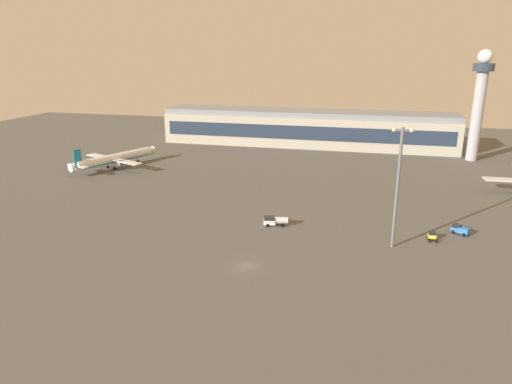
# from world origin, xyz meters

# --- Properties ---
(ground_plane) EXTENTS (416.00, 416.00, 0.00)m
(ground_plane) POSITION_xyz_m (0.00, 0.00, 0.00)
(ground_plane) COLOR #56544F
(terminal_building) EXTENTS (135.57, 22.40, 16.40)m
(terminal_building) POSITION_xyz_m (-6.94, 132.50, 8.09)
(terminal_building) COLOR #B2AD99
(terminal_building) RESTS_ON ground
(control_tower) EXTENTS (8.00, 8.00, 43.93)m
(control_tower) POSITION_xyz_m (63.86, 117.49, 25.19)
(control_tower) COLOR #A8A8B2
(control_tower) RESTS_ON ground
(airplane_taxiway_distant) EXTENTS (28.71, 36.39, 9.77)m
(airplane_taxiway_distant) POSITION_xyz_m (-71.66, 69.20, 3.69)
(airplane_taxiway_distant) COLOR white
(airplane_taxiway_distant) RESTS_ON ground
(pushback_tug) EXTENTS (1.96, 3.16, 2.05)m
(pushback_tug) POSITION_xyz_m (39.09, 24.41, 1.07)
(pushback_tug) COLOR yellow
(pushback_tug) RESTS_ON ground
(fuel_truck) EXTENTS (6.60, 3.46, 2.35)m
(fuel_truck) POSITION_xyz_m (0.77, 24.44, 1.37)
(fuel_truck) COLOR white
(fuel_truck) RESTS_ON ground
(baggage_tractor) EXTENTS (4.54, 3.90, 2.25)m
(baggage_tractor) POSITION_xyz_m (46.20, 30.05, 1.18)
(baggage_tractor) COLOR #3372BF
(baggage_tractor) RESTS_ON ground
(apron_light_west) EXTENTS (4.80, 0.90, 27.64)m
(apron_light_west) POSITION_xyz_m (29.77, 17.87, 15.69)
(apron_light_west) COLOR slate
(apron_light_west) RESTS_ON ground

